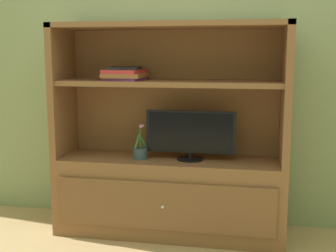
{
  "coord_description": "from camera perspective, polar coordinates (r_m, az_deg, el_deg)",
  "views": [
    {
      "loc": [
        0.58,
        -2.69,
        1.33
      ],
      "look_at": [
        0.0,
        0.35,
        0.82
      ],
      "focal_mm": 46.86,
      "sensor_mm": 36.0,
      "label": 1
    }
  ],
  "objects": [
    {
      "name": "painted_rear_wall",
      "position": [
        3.49,
        1.25,
        10.46
      ],
      "size": [
        6.0,
        0.1,
        2.8
      ],
      "primitive_type": "cube",
      "color": "#8C9E6B",
      "rests_on": "ground_plane"
    },
    {
      "name": "media_console",
      "position": [
        3.26,
        0.19,
        -5.73
      ],
      "size": [
        1.68,
        0.48,
        1.55
      ],
      "color": "brown",
      "rests_on": "ground_plane"
    },
    {
      "name": "tv_monitor",
      "position": [
        3.16,
        2.93,
        -1.05
      ],
      "size": [
        0.65,
        0.19,
        0.36
      ],
      "color": "black",
      "rests_on": "media_console"
    },
    {
      "name": "potted_plant",
      "position": [
        3.21,
        -3.61,
        -3.41
      ],
      "size": [
        0.1,
        0.1,
        0.26
      ],
      "color": "#384C56",
      "rests_on": "media_console"
    },
    {
      "name": "magazine_stack",
      "position": [
        3.22,
        -5.62,
        6.77
      ],
      "size": [
        0.29,
        0.33,
        0.09
      ],
      "color": "purple",
      "rests_on": "media_console"
    }
  ]
}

